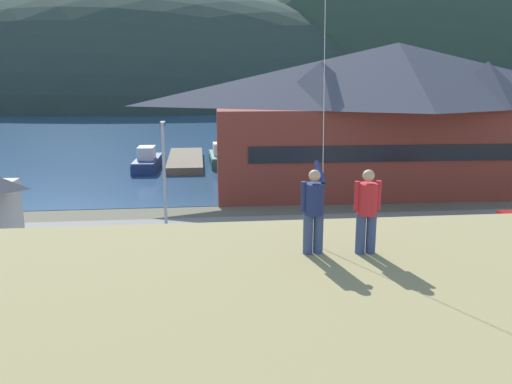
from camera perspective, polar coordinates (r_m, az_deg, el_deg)
name	(u,v)px	position (r m, az deg, el deg)	size (l,w,h in m)	color
ground_plane	(244,335)	(19.97, -1.23, -14.67)	(600.00, 600.00, 0.00)	#66604C
parking_lot_pad	(235,280)	(24.46, -2.23, -9.10)	(40.00, 20.00, 0.10)	gray
bay_water	(208,131)	(78.16, -4.97, 6.34)	(360.00, 84.00, 0.03)	navy
far_hill_east_peak	(145,102)	(138.09, -11.42, 9.11)	(128.56, 72.56, 54.41)	#2D3D33
far_hill_center_saddle	(416,101)	(146.97, 16.33, 9.08)	(94.10, 50.15, 79.07)	#334733
harbor_lodge	(395,113)	(42.70, 14.27, 8.00)	(28.59, 11.79, 10.81)	brown
wharf_dock	(186,160)	(52.50, -7.33, 3.27)	(3.20, 11.38, 0.70)	#70604C
moored_boat_wharfside	(148,162)	(50.13, -11.21, 3.09)	(2.39, 6.36, 2.16)	navy
moored_boat_outer_mooring	(220,158)	(51.50, -3.73, 3.58)	(2.02, 5.90, 2.16)	#23564C
parked_car_front_row_silver	(72,254)	(25.87, -18.58, -6.15)	(4.25, 2.15, 1.82)	navy
parked_car_front_row_red	(415,283)	(22.35, 16.22, -9.06)	(4.30, 2.25, 1.82)	navy
parked_car_corner_spot	(30,318)	(20.21, -22.45, -12.02)	(4.34, 2.34, 1.82)	navy
parked_car_back_row_left	(280,243)	(26.02, 2.51, -5.32)	(4.32, 2.29, 1.82)	#236633
parked_car_front_row_end	(176,305)	(19.84, -8.32, -11.57)	(4.26, 2.17, 1.82)	navy
parked_car_mid_row_far	(399,243)	(26.87, 14.66, -5.15)	(4.29, 2.24, 1.82)	silver
parked_car_lone_by_shed	(174,249)	(25.44, -8.50, -5.90)	(4.25, 2.16, 1.82)	navy
parking_light_pole	(164,173)	(28.74, -9.51, 1.92)	(0.24, 0.78, 6.33)	#ADADB2
person_kite_flyer	(314,208)	(11.09, 6.00, -1.68)	(0.52, 0.68, 1.86)	#384770
person_companion	(367,209)	(11.26, 11.45, -1.73)	(0.55, 0.40, 1.74)	#384770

